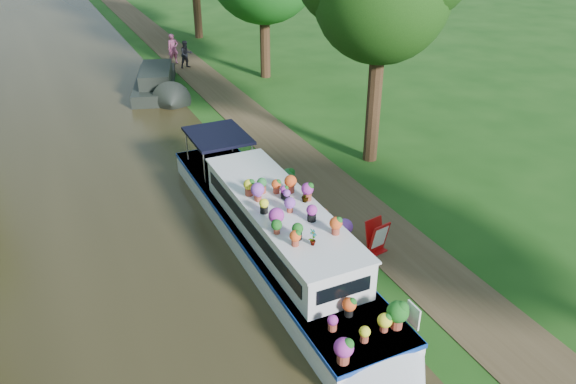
% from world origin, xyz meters
% --- Properties ---
extents(ground, '(100.00, 100.00, 0.00)m').
position_xyz_m(ground, '(0.00, 0.00, 0.00)').
color(ground, '#174210').
rests_on(ground, ground).
extents(canal_water, '(10.00, 100.00, 0.02)m').
position_xyz_m(canal_water, '(-6.00, 0.00, 0.01)').
color(canal_water, '#2D2713').
rests_on(canal_water, ground).
extents(towpath, '(2.20, 100.00, 0.03)m').
position_xyz_m(towpath, '(1.20, 0.00, 0.01)').
color(towpath, '#453620').
rests_on(towpath, ground).
extents(plant_boat, '(2.29, 13.52, 2.30)m').
position_xyz_m(plant_boat, '(-2.25, -1.75, 0.85)').
color(plant_boat, white).
rests_on(plant_boat, canal_water).
extents(second_boat, '(3.58, 7.10, 1.30)m').
position_xyz_m(second_boat, '(-1.75, 14.87, 0.53)').
color(second_boat, black).
rests_on(second_boat, canal_water).
extents(sandwich_board, '(0.65, 0.59, 0.99)m').
position_xyz_m(sandwich_board, '(0.45, -2.57, 0.48)').
color(sandwich_board, '#BB0E0D').
rests_on(sandwich_board, towpath).
extents(pedestrian_pink, '(0.67, 0.47, 1.76)m').
position_xyz_m(pedestrian_pink, '(0.53, 19.95, 0.91)').
color(pedestrian_pink, '#E35D99').
rests_on(pedestrian_pink, towpath).
extents(pedestrian_dark, '(0.87, 0.73, 1.60)m').
position_xyz_m(pedestrian_dark, '(0.96, 18.62, 0.83)').
color(pedestrian_dark, black).
rests_on(pedestrian_dark, towpath).
extents(verge_plant, '(0.47, 0.43, 0.42)m').
position_xyz_m(verge_plant, '(-0.60, 0.20, 0.21)').
color(verge_plant, '#305E1C').
rests_on(verge_plant, ground).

